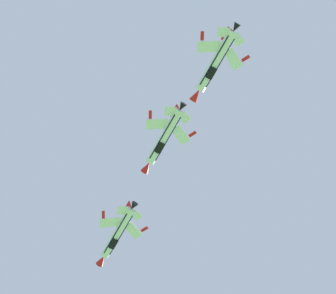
# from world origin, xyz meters

# --- Properties ---
(fighter_jet_lead) EXTENTS (10.42, 15.92, 4.46)m
(fighter_jet_lead) POSITION_xyz_m (22.96, 55.14, 111.01)
(fighter_jet_lead) COLOR white
(fighter_jet_left_wing) EXTENTS (10.52, 15.92, 4.38)m
(fighter_jet_left_wing) POSITION_xyz_m (21.79, 32.78, 111.87)
(fighter_jet_left_wing) COLOR white
(fighter_jet_right_wing) EXTENTS (10.44, 15.92, 4.40)m
(fighter_jet_right_wing) POSITION_xyz_m (22.73, 14.84, 108.72)
(fighter_jet_right_wing) COLOR white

